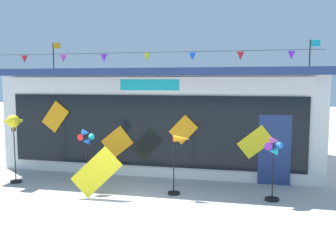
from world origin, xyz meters
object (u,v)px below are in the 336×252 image
wind_spinner_left (86,147)px  display_kite_on_ground (97,172)px  wind_spinner_far_left (14,128)px  wind_spinner_center_left (179,157)px  wind_spinner_center_right (273,157)px  kite_shop_building (171,115)px

wind_spinner_left → display_kite_on_ground: bearing=-47.8°
wind_spinner_far_left → wind_spinner_left: 2.36m
wind_spinner_center_left → display_kite_on_ground: 2.13m
wind_spinner_far_left → wind_spinner_center_left: (4.87, -0.08, -0.59)m
wind_spinner_center_left → wind_spinner_center_right: size_ratio=0.97×
wind_spinner_left → wind_spinner_center_right: wind_spinner_left is taller
wind_spinner_center_left → wind_spinner_far_left: bearing=179.0°
wind_spinner_far_left → wind_spinner_center_right: bearing=-0.5°
wind_spinner_far_left → wind_spinner_center_left: wind_spinner_far_left is taller
wind_spinner_left → wind_spinner_center_left: (2.55, 0.05, -0.16)m
wind_spinner_far_left → display_kite_on_ground: 3.13m
display_kite_on_ground → kite_shop_building: bearing=81.7°
kite_shop_building → wind_spinner_far_left: kite_shop_building is taller
wind_spinner_center_left → display_kite_on_ground: (-1.99, -0.68, -0.36)m
wind_spinner_center_right → wind_spinner_left: bearing=-179.2°
wind_spinner_left → display_kite_on_ground: 0.99m
wind_spinner_far_left → wind_spinner_center_right: 7.24m
kite_shop_building → wind_spinner_center_right: bearing=-51.3°
wind_spinner_left → wind_spinner_center_left: bearing=1.2°
wind_spinner_left → wind_spinner_center_left: wind_spinner_left is taller
wind_spinner_center_right → wind_spinner_center_left: bearing=-179.6°
wind_spinner_center_left → kite_shop_building: bearing=105.3°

